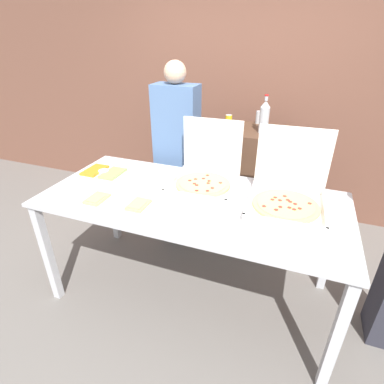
% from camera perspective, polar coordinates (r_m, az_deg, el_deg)
% --- Properties ---
extents(ground_plane, '(16.00, 16.00, 0.00)m').
position_cam_1_polar(ground_plane, '(2.72, 0.00, -18.27)').
color(ground_plane, slate).
extents(brick_wall_behind, '(10.00, 0.06, 2.80)m').
position_cam_1_polar(brick_wall_behind, '(3.56, 10.19, 18.51)').
color(brick_wall_behind, brown).
rests_on(brick_wall_behind, ground_plane).
extents(buffet_table, '(2.17, 0.99, 0.92)m').
position_cam_1_polar(buffet_table, '(2.20, 0.00, -3.47)').
color(buffet_table, silver).
rests_on(buffet_table, ground_plane).
extents(pizza_box_far_right, '(0.49, 0.51, 0.47)m').
position_cam_1_polar(pizza_box_far_right, '(2.32, 2.55, 3.35)').
color(pizza_box_far_right, silver).
rests_on(pizza_box_far_right, buffet_table).
extents(pizza_box_far_left, '(0.52, 0.53, 0.49)m').
position_cam_1_polar(pizza_box_far_left, '(2.13, 17.71, -0.27)').
color(pizza_box_far_left, silver).
rests_on(pizza_box_far_left, buffet_table).
extents(paper_plate_front_left, '(0.24, 0.24, 0.03)m').
position_cam_1_polar(paper_plate_front_left, '(2.21, -17.64, -1.36)').
color(paper_plate_front_left, white).
rests_on(paper_plate_front_left, buffet_table).
extents(paper_plate_front_center, '(0.24, 0.24, 0.03)m').
position_cam_1_polar(paper_plate_front_center, '(2.07, -10.15, -2.55)').
color(paper_plate_front_center, white).
rests_on(paper_plate_front_center, buffet_table).
extents(veggie_tray, '(0.39, 0.28, 0.05)m').
position_cam_1_polar(veggie_tray, '(2.58, -16.43, 3.36)').
color(veggie_tray, white).
rests_on(veggie_tray, buffet_table).
extents(sideboard_podium, '(0.68, 0.57, 1.15)m').
position_cam_1_polar(sideboard_podium, '(3.19, 11.08, 1.65)').
color(sideboard_podium, '#4C3323').
rests_on(sideboard_podium, ground_plane).
extents(soda_bottle, '(0.09, 0.09, 0.34)m').
position_cam_1_polar(soda_bottle, '(2.87, 13.61, 13.82)').
color(soda_bottle, '#B7BCC1').
rests_on(soda_bottle, sideboard_podium).
extents(soda_can_silver, '(0.07, 0.07, 0.12)m').
position_cam_1_polar(soda_can_silver, '(3.20, 12.65, 13.73)').
color(soda_can_silver, silver).
rests_on(soda_can_silver, sideboard_podium).
extents(soda_can_colored, '(0.07, 0.07, 0.12)m').
position_cam_1_polar(soda_can_colored, '(2.99, 6.97, 13.22)').
color(soda_can_colored, gold).
rests_on(soda_can_colored, sideboard_podium).
extents(person_guest_plaid, '(0.40, 0.22, 1.77)m').
position_cam_1_polar(person_guest_plaid, '(2.88, -2.84, 6.82)').
color(person_guest_plaid, black).
rests_on(person_guest_plaid, ground_plane).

